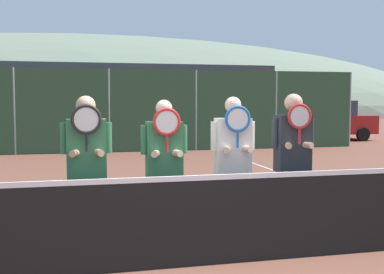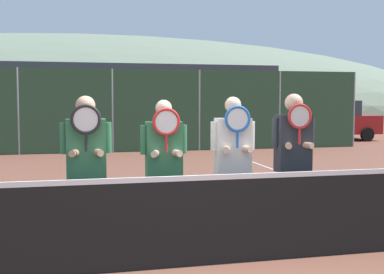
% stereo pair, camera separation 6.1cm
% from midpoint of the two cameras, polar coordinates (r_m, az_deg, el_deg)
% --- Properties ---
extents(ground_plane, '(120.00, 120.00, 0.00)m').
position_cam_midpoint_polar(ground_plane, '(5.37, -1.15, -15.17)').
color(ground_plane, brown).
extents(hill_distant, '(98.30, 54.61, 19.11)m').
position_cam_midpoint_polar(hill_distant, '(63.35, -11.87, 2.69)').
color(hill_distant, slate).
rests_on(hill_distant, ground_plane).
extents(clubhouse_building, '(13.42, 5.50, 3.42)m').
position_cam_midpoint_polar(clubhouse_building, '(24.25, -7.18, 4.22)').
color(clubhouse_building, '#9EA3A8').
rests_on(clubhouse_building, ground_plane).
extents(fence_back, '(18.42, 0.06, 2.87)m').
position_cam_midpoint_polar(fence_back, '(16.68, -9.30, 3.09)').
color(fence_back, gray).
rests_on(fence_back, ground_plane).
extents(tennis_net, '(10.22, 0.09, 1.09)m').
position_cam_midpoint_polar(tennis_net, '(5.22, -1.16, -9.86)').
color(tennis_net, gray).
rests_on(tennis_net, ground_plane).
extents(court_line_right_sideline, '(0.05, 16.00, 0.01)m').
position_cam_midpoint_polar(court_line_right_sideline, '(9.47, 18.20, -6.74)').
color(court_line_right_sideline, white).
rests_on(court_line_right_sideline, ground_plane).
extents(player_leftmost, '(0.57, 0.34, 1.85)m').
position_cam_midpoint_polar(player_leftmost, '(5.52, -12.09, -2.97)').
color(player_leftmost, white).
rests_on(player_leftmost, ground_plane).
extents(player_center_left, '(0.55, 0.34, 1.80)m').
position_cam_midpoint_polar(player_center_left, '(5.63, -3.02, -3.24)').
color(player_center_left, black).
rests_on(player_center_left, ground_plane).
extents(player_center_right, '(0.55, 0.34, 1.84)m').
position_cam_midpoint_polar(player_center_right, '(5.86, 5.16, -2.70)').
color(player_center_right, '#232838').
rests_on(player_center_right, ground_plane).
extents(player_rightmost, '(0.56, 0.34, 1.88)m').
position_cam_midpoint_polar(player_rightmost, '(6.17, 12.18, -2.02)').
color(player_rightmost, white).
rests_on(player_rightmost, ground_plane).
extents(car_left_of_center, '(4.03, 2.03, 1.83)m').
position_cam_midpoint_polar(car_left_of_center, '(19.99, -10.52, 1.84)').
color(car_left_of_center, silver).
rests_on(car_left_of_center, ground_plane).
extents(car_center, '(4.43, 1.91, 1.88)m').
position_cam_midpoint_polar(car_center, '(20.40, 3.06, 2.02)').
color(car_center, maroon).
rests_on(car_center, ground_plane).
extents(car_right_of_center, '(4.54, 2.10, 1.77)m').
position_cam_midpoint_polar(car_right_of_center, '(22.29, 15.63, 1.95)').
color(car_right_of_center, maroon).
rests_on(car_right_of_center, ground_plane).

